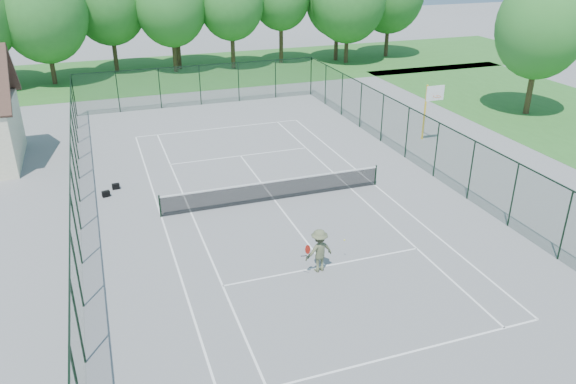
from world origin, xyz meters
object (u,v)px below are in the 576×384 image
basketball_goal (430,102)px  tennis_player (319,251)px  sports_bag_a (106,194)px  tennis_net (274,189)px

basketball_goal → tennis_player: bearing=-136.2°
sports_bag_a → tennis_player: 12.25m
basketball_goal → sports_bag_a: basketball_goal is taller
sports_bag_a → tennis_player: bearing=-67.0°
tennis_net → basketball_goal: bearing=23.0°
basketball_goal → sports_bag_a: bearing=-174.7°
basketball_goal → sports_bag_a: size_ratio=9.87×
tennis_net → basketball_goal: (11.66, 4.95, 1.99)m
basketball_goal → tennis_player: size_ratio=1.69×
sports_bag_a → tennis_net: bearing=-36.5°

